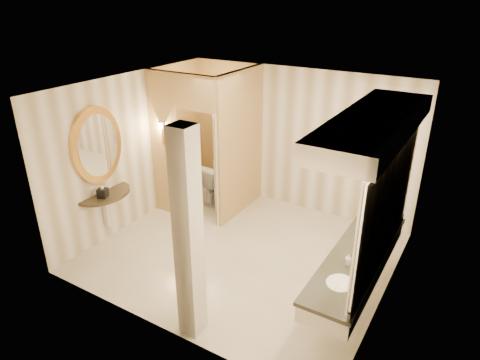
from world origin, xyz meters
name	(u,v)px	position (x,y,z in m)	size (l,w,h in m)	color
floor	(242,252)	(0.00, 0.00, 0.00)	(4.50, 4.50, 0.00)	#EFE7CE
ceiling	(243,88)	(0.00, 0.00, 2.70)	(4.50, 4.50, 0.00)	white
wall_back	(297,141)	(0.00, 2.00, 1.35)	(4.50, 0.02, 2.70)	white
wall_front	(153,237)	(0.00, -2.00, 1.35)	(4.50, 0.02, 2.70)	white
wall_left	(133,151)	(-2.25, 0.00, 1.35)	(0.02, 4.00, 2.70)	white
wall_right	(395,214)	(2.25, 0.00, 1.35)	(0.02, 4.00, 2.70)	white
toilet_closet	(216,144)	(-1.13, 0.96, 1.39)	(1.50, 1.55, 2.70)	tan
wall_sconce	(162,126)	(-1.93, 0.43, 1.73)	(0.14, 0.14, 0.42)	#B8873B
vanity	(367,202)	(1.98, -0.40, 1.63)	(0.75, 2.68, 2.09)	silver
console_shelf	(100,166)	(-2.21, -0.81, 1.34)	(0.98, 0.98, 1.94)	black
pillar	(188,238)	(0.35, -1.80, 1.35)	(0.26, 0.26, 2.70)	silver
tissue_box	(103,193)	(-2.08, -0.93, 0.95)	(0.15, 0.15, 0.15)	black
toilet	(217,183)	(-1.39, 1.34, 0.40)	(0.45, 0.79, 0.81)	white
soap_bottle_a	(348,260)	(1.91, -0.68, 0.94)	(0.06, 0.06, 0.14)	beige
soap_bottle_b	(362,241)	(1.92, -0.14, 0.93)	(0.08, 0.08, 0.10)	silver
soap_bottle_c	(362,231)	(1.86, 0.03, 0.97)	(0.07, 0.07, 0.19)	#C6B28C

